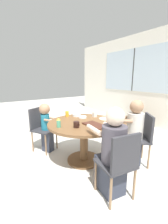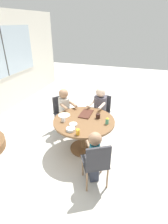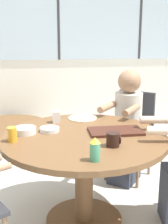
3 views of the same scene
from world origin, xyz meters
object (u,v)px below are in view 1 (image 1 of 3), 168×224
(coffee_mug, at_px, (76,125))
(juice_glass, at_px, (67,114))
(chair_for_man_blue_shirt, at_px, (142,135))
(person_man_blue_shirt, at_px, (133,134))
(folded_table_stack, at_px, (130,124))
(bowl_cereal, at_px, (77,115))
(person_woman_green_shirt, at_px, (112,155))
(bowl_white_shallow, at_px, (83,117))
(sippy_cup, at_px, (59,122))
(chair_for_woman_green_shirt, at_px, (120,161))
(chair_for_toddler, at_px, (40,125))
(person_toddler, at_px, (46,126))
(milk_carton_small, at_px, (94,114))

(coffee_mug, bearing_deg, juice_glass, 164.40)
(chair_for_man_blue_shirt, relative_size, person_man_blue_shirt, 0.78)
(chair_for_man_blue_shirt, relative_size, folded_table_stack, 0.77)
(coffee_mug, bearing_deg, bowl_cereal, 149.11)
(person_woman_green_shirt, xyz_separation_m, bowl_white_shallow, (-1.06, 0.25, 0.21))
(sippy_cup, bearing_deg, chair_for_woman_green_shirt, 18.11)
(chair_for_toddler, relative_size, coffee_mug, 9.11)
(person_man_blue_shirt, height_order, bowl_cereal, person_man_blue_shirt)
(chair_for_man_blue_shirt, distance_m, sippy_cup, 1.41)
(person_man_blue_shirt, bearing_deg, bowl_white_shallow, 72.47)
(person_man_blue_shirt, distance_m, person_toddler, 1.64)
(sippy_cup, xyz_separation_m, milk_carton_small, (-0.18, 0.83, -0.03))
(chair_for_man_blue_shirt, distance_m, bowl_white_shallow, 1.10)
(person_toddler, distance_m, milk_carton_small, 0.98)
(person_woman_green_shirt, relative_size, sippy_cup, 7.73)
(chair_for_man_blue_shirt, distance_m, juice_glass, 1.42)
(bowl_cereal, relative_size, folded_table_stack, 0.14)
(sippy_cup, relative_size, milk_carton_small, 1.49)
(milk_carton_small, relative_size, bowl_cereal, 0.60)
(chair_for_woman_green_shirt, relative_size, bowl_cereal, 5.34)
(chair_for_man_blue_shirt, distance_m, folded_table_stack, 2.00)
(chair_for_man_blue_shirt, height_order, folded_table_stack, chair_for_man_blue_shirt)
(chair_for_man_blue_shirt, relative_size, milk_carton_small, 8.83)
(chair_for_toddler, relative_size, bowl_cereal, 5.34)
(chair_for_woman_green_shirt, height_order, person_woman_green_shirt, person_woman_green_shirt)
(chair_for_toddler, height_order, person_man_blue_shirt, person_man_blue_shirt)
(chair_for_man_blue_shirt, relative_size, juice_glass, 8.44)
(juice_glass, bearing_deg, bowl_white_shallow, 35.51)
(chair_for_man_blue_shirt, height_order, person_woman_green_shirt, person_woman_green_shirt)
(chair_for_woman_green_shirt, height_order, milk_carton_small, chair_for_woman_green_shirt)
(chair_for_toddler, relative_size, bowl_white_shallow, 5.83)
(chair_for_woman_green_shirt, xyz_separation_m, person_woman_green_shirt, (-0.16, 0.02, -0.00))
(sippy_cup, bearing_deg, chair_for_man_blue_shirt, 63.75)
(bowl_white_shallow, bearing_deg, chair_for_man_blue_shirt, 36.79)
(person_woman_green_shirt, bearing_deg, person_man_blue_shirt, 29.92)
(person_woman_green_shirt, relative_size, folded_table_stack, 1.00)
(chair_for_toddler, distance_m, folded_table_stack, 2.68)
(person_toddler, xyz_separation_m, juice_glass, (0.21, 0.36, 0.24))
(coffee_mug, height_order, milk_carton_small, milk_carton_small)
(chair_for_toddler, height_order, juice_glass, chair_for_toddler)
(folded_table_stack, bearing_deg, person_man_blue_shirt, -49.48)
(person_woman_green_shirt, height_order, bowl_cereal, person_woman_green_shirt)
(chair_for_man_blue_shirt, height_order, milk_carton_small, chair_for_man_blue_shirt)
(bowl_cereal, bearing_deg, person_woman_green_shirt, -10.54)
(chair_for_man_blue_shirt, relative_size, person_woman_green_shirt, 0.77)
(juice_glass, height_order, folded_table_stack, juice_glass)
(bowl_white_shallow, bearing_deg, milk_carton_small, 74.31)
(bowl_white_shallow, bearing_deg, chair_for_woman_green_shirt, -12.80)
(chair_for_man_blue_shirt, xyz_separation_m, juice_glass, (-1.13, -0.83, 0.25))
(person_woman_green_shirt, relative_size, bowl_white_shallow, 7.58)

